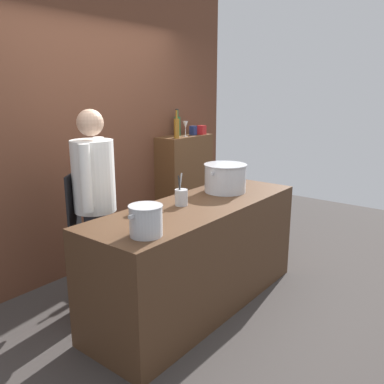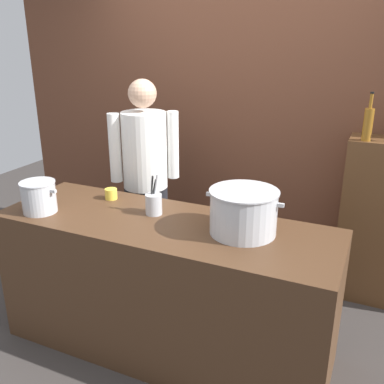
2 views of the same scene
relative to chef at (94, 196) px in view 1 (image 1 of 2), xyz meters
The scene contains 14 objects.
ground_plane 1.29m from the chef, 52.39° to the right, with size 8.00×8.00×0.00m, color #383330.
brick_back_panel 1.04m from the chef, 54.46° to the left, with size 4.40×0.10×3.00m, color brown.
prep_counter 0.99m from the chef, 52.39° to the right, with size 2.09×0.70×0.90m, color #472D1C.
bar_cabinet 1.91m from the chef, 15.95° to the left, with size 0.76×0.32×1.26m, color brown.
chef is the anchor object (origin of this frame).
stockpot_large 1.17m from the chef, 31.89° to the right, with size 0.45×0.39×0.25m.
stockpot_small 0.90m from the chef, 107.58° to the right, with size 0.28×0.22×0.20m.
utensil_crock 0.71m from the chef, 55.55° to the right, with size 0.10×0.10×0.26m.
butter_jar 0.48m from the chef, 89.03° to the right, with size 0.08×0.08×0.07m, color yellow.
wine_bottle_green 1.90m from the chef, 18.40° to the left, with size 0.07×0.07×0.32m.
wine_bottle_amber 1.65m from the chef, 15.01° to the left, with size 0.06×0.06×0.33m.
wine_glass_tall 1.86m from the chef, 14.56° to the left, with size 0.07×0.07×0.18m.
spice_tin_red 2.13m from the chef, 11.99° to the left, with size 0.09×0.09×0.11m, color red.
spice_tin_navy 2.02m from the chef, 13.89° to the left, with size 0.07×0.07×0.11m, color navy.
Camera 1 is at (-2.49, -1.88, 1.79)m, focal length 37.17 mm.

